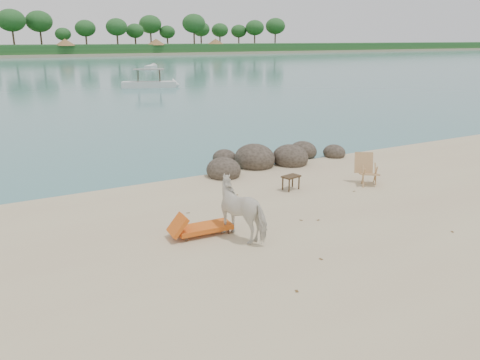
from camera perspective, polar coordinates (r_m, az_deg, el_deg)
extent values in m
plane|color=#3D7A7A|center=(99.23, -25.67, 12.52)|extent=(400.00, 400.00, 0.00)
cube|color=#1E4C1E|center=(144.08, -27.03, 13.97)|extent=(420.00, 18.00, 2.40)
ellipsoid|color=#312920|center=(16.80, -2.02, 1.11)|extent=(1.22, 1.34, 0.92)
ellipsoid|color=#312920|center=(18.16, 1.78, 2.51)|extent=(1.55, 1.70, 1.16)
ellipsoid|color=#312920|center=(18.58, 6.14, 2.65)|extent=(1.37, 1.51, 1.03)
ellipsoid|color=#312920|center=(19.90, 7.68, 3.42)|extent=(1.12, 1.23, 0.84)
ellipsoid|color=#312920|center=(20.04, 11.40, 3.22)|extent=(0.90, 0.99, 0.67)
ellipsoid|color=#312920|center=(18.67, -1.89, 2.57)|extent=(0.95, 1.04, 0.71)
ellipsoid|color=#312920|center=(19.60, 2.03, 3.09)|extent=(0.62, 0.68, 0.47)
imported|color=silver|center=(11.57, 0.50, -3.63)|extent=(1.32, 1.88, 1.45)
plane|color=brown|center=(12.96, 9.51, -4.96)|extent=(0.12, 0.12, 0.00)
plane|color=brown|center=(15.59, 13.73, -1.44)|extent=(0.11, 0.11, 0.00)
plane|color=brown|center=(13.38, -6.33, -4.12)|extent=(0.11, 0.11, 0.00)
plane|color=brown|center=(12.89, 7.44, -5.00)|extent=(0.13, 0.13, 0.00)
plane|color=brown|center=(10.80, 9.84, -9.62)|extent=(0.12, 0.12, 0.00)
plane|color=brown|center=(13.21, 24.45, -5.89)|extent=(0.13, 0.13, 0.00)
plane|color=brown|center=(14.79, -0.39, -1.94)|extent=(0.12, 0.12, 0.00)
plane|color=brown|center=(9.49, 6.92, -13.45)|extent=(0.13, 0.13, 0.00)
plane|color=brown|center=(12.37, -1.65, -5.82)|extent=(0.11, 0.11, 0.00)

